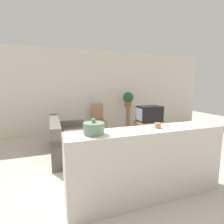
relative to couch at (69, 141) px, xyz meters
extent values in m
plane|color=beige|center=(0.85, -1.58, -0.29)|extent=(14.00, 14.00, 0.00)
cube|color=silver|center=(0.85, 1.85, 1.06)|extent=(9.00, 0.06, 2.70)
cube|color=#605B51|center=(0.04, 0.00, -0.06)|extent=(0.89, 1.76, 0.46)
cube|color=#605B51|center=(-0.30, 0.00, 0.34)|extent=(0.20, 1.76, 0.35)
cube|color=#605B51|center=(0.04, -0.80, 0.01)|extent=(0.89, 0.16, 0.60)
cube|color=#605B51|center=(0.04, 0.80, 0.01)|extent=(0.89, 0.16, 0.60)
cube|color=#9E754C|center=(2.32, 0.34, -0.03)|extent=(0.75, 0.53, 0.52)
cube|color=black|center=(2.32, 0.34, 0.46)|extent=(0.67, 0.44, 0.45)
cube|color=#939EB2|center=(1.98, 0.34, 0.46)|extent=(0.02, 0.36, 0.35)
cube|color=#9E754C|center=(1.05, 1.24, 0.14)|extent=(0.44, 0.44, 0.04)
cube|color=#9E754C|center=(1.05, 1.44, 0.42)|extent=(0.40, 0.04, 0.52)
cylinder|color=#9E754C|center=(0.86, 1.05, -0.08)|extent=(0.04, 0.04, 0.41)
cylinder|color=#9E754C|center=(1.24, 1.05, -0.08)|extent=(0.04, 0.04, 0.41)
cylinder|color=#9E754C|center=(0.86, 1.43, -0.08)|extent=(0.04, 0.04, 0.41)
cylinder|color=#9E754C|center=(1.24, 1.43, -0.08)|extent=(0.04, 0.04, 0.41)
cylinder|color=#9E754C|center=(2.16, 1.48, 0.13)|extent=(0.13, 0.13, 0.83)
cylinder|color=#8E5B3D|center=(2.16, 1.48, 0.62)|extent=(0.24, 0.24, 0.16)
sphere|color=#23602D|center=(2.16, 1.48, 0.85)|extent=(0.36, 0.36, 0.36)
cube|color=beige|center=(0.85, -2.00, 0.20)|extent=(2.22, 0.44, 0.98)
cylinder|color=gray|center=(0.11, -2.00, 0.76)|extent=(0.25, 0.25, 0.14)
sphere|color=gray|center=(0.11, -2.00, 0.86)|extent=(0.06, 0.06, 0.06)
cylinder|color=#C6844C|center=(1.00, -2.00, 0.73)|extent=(0.09, 0.09, 0.07)
camera|label=1|loc=(-0.37, -3.98, 1.27)|focal=28.00mm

